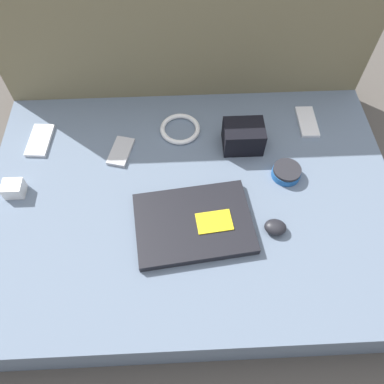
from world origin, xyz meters
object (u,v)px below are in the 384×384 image
object	(u,v)px
computer_mouse	(275,227)
phone_small	(40,140)
phone_silver	(307,122)
phone_black	(121,151)
charger_brick	(14,189)
speaker_puck	(286,172)
laptop	(194,223)
camera_pouch	(243,137)

from	to	relation	value
computer_mouse	phone_small	world-z (taller)	computer_mouse
phone_silver	phone_black	bearing A→B (deg)	-169.78
computer_mouse	charger_brick	size ratio (longest dim) A/B	1.21
phone_silver	phone_small	distance (m)	0.82
computer_mouse	phone_silver	distance (m)	0.40
speaker_puck	phone_silver	distance (m)	0.22
phone_black	charger_brick	xyz separation A→B (m)	(-0.28, -0.13, 0.02)
laptop	computer_mouse	bearing A→B (deg)	-12.76
phone_silver	charger_brick	world-z (taller)	charger_brick
camera_pouch	charger_brick	bearing A→B (deg)	-167.66
computer_mouse	camera_pouch	size ratio (longest dim) A/B	0.56
computer_mouse	phone_black	distance (m)	0.49
phone_small	camera_pouch	distance (m)	0.61
camera_pouch	computer_mouse	bearing A→B (deg)	-79.92
speaker_puck	phone_small	size ratio (longest dim) A/B	0.64
speaker_puck	charger_brick	bearing A→B (deg)	-178.11
laptop	computer_mouse	distance (m)	0.21
computer_mouse	camera_pouch	distance (m)	0.29
phone_silver	phone_black	world-z (taller)	same
phone_small	laptop	bearing A→B (deg)	-29.82
phone_silver	camera_pouch	xyz separation A→B (m)	(-0.21, -0.08, 0.03)
computer_mouse	phone_silver	size ratio (longest dim) A/B	0.52
computer_mouse	speaker_puck	xyz separation A→B (m)	(0.06, 0.17, -0.00)
speaker_puck	phone_small	xyz separation A→B (m)	(-0.71, 0.16, -0.01)
phone_silver	computer_mouse	bearing A→B (deg)	-112.91
computer_mouse	phone_small	distance (m)	0.73
laptop	phone_small	distance (m)	0.54
laptop	computer_mouse	xyz separation A→B (m)	(0.21, -0.02, 0.00)
laptop	speaker_puck	bearing A→B (deg)	22.44
laptop	phone_silver	size ratio (longest dim) A/B	2.57
computer_mouse	camera_pouch	world-z (taller)	camera_pouch
camera_pouch	charger_brick	distance (m)	0.65
speaker_puck	phone_small	distance (m)	0.73
laptop	phone_silver	xyz separation A→B (m)	(0.37, 0.34, -0.01)
speaker_puck	camera_pouch	world-z (taller)	camera_pouch
speaker_puck	phone_black	distance (m)	0.48
phone_black	phone_small	distance (m)	0.25
speaker_puck	charger_brick	size ratio (longest dim) A/B	1.52
charger_brick	camera_pouch	bearing A→B (deg)	12.34
laptop	charger_brick	distance (m)	0.50
speaker_puck	camera_pouch	xyz separation A→B (m)	(-0.11, 0.11, 0.02)
laptop	camera_pouch	size ratio (longest dim) A/B	2.76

